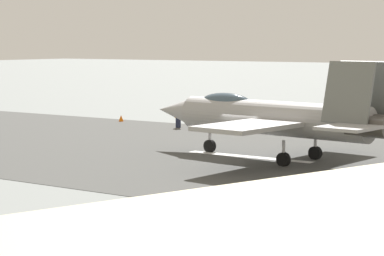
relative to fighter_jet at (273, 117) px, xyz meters
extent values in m
plane|color=gray|center=(1.74, -0.17, -2.45)|extent=(400.00, 400.00, 0.00)
cube|color=#454644|center=(1.74, -0.17, -2.44)|extent=(240.00, 26.00, 0.02)
cube|color=white|center=(1.59, -0.17, -2.42)|extent=(8.00, 0.70, 0.00)
cylinder|color=#9E9C9D|center=(-0.02, 0.00, -0.07)|extent=(12.10, 3.40, 1.94)
cone|color=#9E9C9D|center=(7.28, -0.90, -0.07)|extent=(2.94, 1.98, 1.65)
ellipsoid|color=#3F5160|center=(3.33, -0.41, 0.65)|extent=(3.71, 1.53, 1.10)
cylinder|color=#47423D|center=(-6.04, 1.30, -0.07)|extent=(2.32, 1.36, 1.10)
cylinder|color=#47423D|center=(-6.17, 0.21, -0.07)|extent=(2.32, 1.36, 1.10)
cube|color=#9E9C9D|center=(-0.55, 3.83, -0.17)|extent=(4.05, 5.90, 0.24)
cube|color=#9E9C9D|center=(-1.47, -3.58, -0.17)|extent=(4.05, 5.90, 0.24)
cube|color=#9E9C9D|center=(-5.81, 3.14, 0.03)|extent=(2.73, 3.07, 0.16)
cube|color=slate|center=(-5.08, 1.54, 1.63)|extent=(2.70, 1.26, 3.14)
cube|color=slate|center=(-5.30, -0.25, 1.63)|extent=(2.70, 1.26, 3.14)
cylinder|color=silver|center=(4.54, -0.56, -1.75)|extent=(0.18, 0.18, 1.40)
cylinder|color=black|center=(4.54, -0.56, -2.07)|extent=(0.79, 0.39, 0.76)
cylinder|color=silver|center=(-1.61, 1.81, -1.75)|extent=(0.18, 0.18, 1.40)
cylinder|color=black|center=(-1.61, 1.81, -2.07)|extent=(0.79, 0.39, 0.76)
cylinder|color=silver|center=(-2.00, -1.36, -1.75)|extent=(0.18, 0.18, 1.40)
cylinder|color=black|center=(-2.00, -1.36, -2.07)|extent=(0.79, 0.39, 0.76)
cube|color=#1E2338|center=(13.73, -10.54, -2.01)|extent=(0.24, 0.36, 0.86)
cube|color=orange|center=(13.73, -10.54, -1.38)|extent=(0.46, 0.32, 0.59)
sphere|color=tan|center=(13.73, -10.54, -0.93)|extent=(0.22, 0.22, 0.22)
cylinder|color=orange|center=(14.03, -10.57, -1.41)|extent=(0.10, 0.10, 0.55)
cylinder|color=orange|center=(13.44, -10.52, -1.41)|extent=(0.10, 0.10, 0.55)
cone|color=orange|center=(6.63, -11.88, -2.17)|extent=(0.44, 0.44, 0.55)
cone|color=orange|center=(20.47, -11.88, -2.17)|extent=(0.44, 0.44, 0.55)
camera|label=1|loc=(-20.08, 38.51, 4.14)|focal=72.32mm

